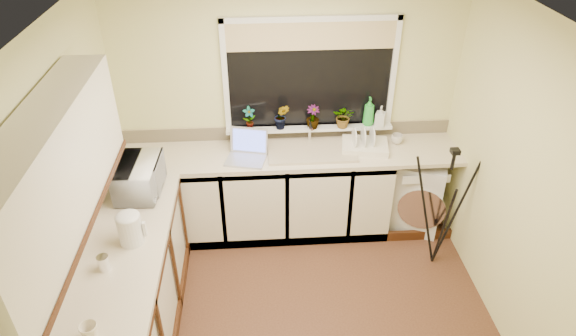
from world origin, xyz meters
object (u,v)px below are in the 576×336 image
Objects in this scene: dish_rack at (365,146)px; plant_b at (282,116)px; soap_bottle_green at (369,111)px; cup_left at (89,331)px; plant_a at (249,118)px; soap_bottle_clear at (381,116)px; steel_jar at (104,263)px; plant_c at (313,117)px; laptop at (247,151)px; tripod at (443,209)px; cup_back at (397,139)px; plant_d at (344,117)px; kettle at (130,229)px; washing_machine at (414,190)px; microwave at (139,177)px.

plant_b is (-0.78, 0.19, 0.25)m from dish_rack.
soap_bottle_green is 3.07m from cup_left.
plant_a is 1.26m from soap_bottle_clear.
steel_jar is 2.30m from plant_c.
cup_left is at bearing -133.20° from soap_bottle_green.
laptop is 1.32m from soap_bottle_clear.
cup_back is (-0.27, 0.71, 0.33)m from tripod.
soap_bottle_clear is (-0.43, 0.80, 0.53)m from tripod.
plant_d is 1.11× the size of soap_bottle_clear.
plant_b is at bearing 176.08° from dish_rack.
laptop is 1.39m from kettle.
plant_c is at bearing 45.57° from steel_jar.
washing_machine is 2.74× the size of soap_bottle_green.
soap_bottle_green is (1.17, 0.28, 0.22)m from laptop.
microwave is at bearing -164.67° from cup_back.
soap_bottle_clear is at bearing 32.88° from kettle.
cup_left is at bearing -135.01° from soap_bottle_clear.
kettle is 1.65m from plant_a.
dish_rack is (1.95, 1.19, -0.08)m from kettle.
kettle is 0.90× the size of plant_b.
soap_bottle_clear is (1.28, 0.26, 0.18)m from laptop.
soap_bottle_green is at bearing 34.79° from kettle.
plant_c reaches higher than laptop.
plant_c is 1.97× the size of cup_back.
cup_left is (-1.55, -2.20, -0.21)m from plant_c.
soap_bottle_clear reaches higher than tripod.
plant_a is 0.99× the size of plant_c.
steel_jar is at bearing 95.10° from cup_left.
laptop is 3.82× the size of cup_left.
tripod is (0.06, -0.62, 0.23)m from washing_machine.
dish_rack is 0.34× the size of tripod.
microwave is 2.41m from cup_back.
soap_bottle_green is at bearing 46.80° from cup_left.
cup_left reaches higher than cup_back.
dish_rack is 1.89× the size of plant_c.
steel_jar is 1.03× the size of cup_left.
soap_bottle_clear is (0.17, 0.19, 0.22)m from dish_rack.
steel_jar is 0.97× the size of cup_back.
soap_bottle_green reaches higher than steel_jar.
steel_jar is at bearing -130.01° from washing_machine.
microwave is at bearing -154.24° from plant_c.
steel_jar is at bearing -144.01° from soap_bottle_clear.
cup_left is at bearing -119.65° from plant_b.
plant_d is 0.78× the size of soap_bottle_green.
laptop is 2.16m from cup_left.
steel_jar is 1.95m from plant_a.
cup_back is at bearing 178.40° from washing_machine.
dish_rack is 0.84m from plant_b.
plant_a is at bearing 136.05° from tripod.
steel_jar is (-0.97, -1.38, -0.01)m from laptop.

